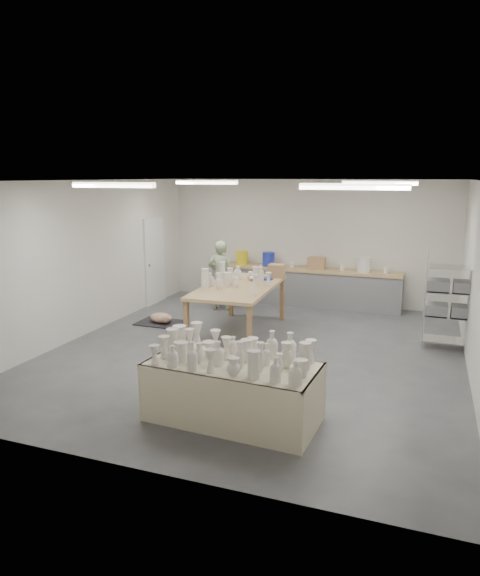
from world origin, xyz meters
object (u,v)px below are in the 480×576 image
at_px(drying_table, 233,387).
at_px(potter, 221,276).
at_px(red_stool, 225,296).
at_px(work_table, 241,285).

bearing_deg(drying_table, potter, 117.12).
xyz_separation_m(drying_table, red_stool, (-2.25, 5.37, -0.16)).
relative_size(work_table, potter, 1.64).
bearing_deg(red_stool, work_table, -59.21).
relative_size(work_table, red_stool, 7.55).
distance_m(work_table, potter, 1.86).
height_order(potter, red_stool, potter).
distance_m(potter, red_stool, 0.60).
height_order(work_table, red_stool, work_table).
xyz_separation_m(potter, red_stool, (0.00, 0.27, -0.54)).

